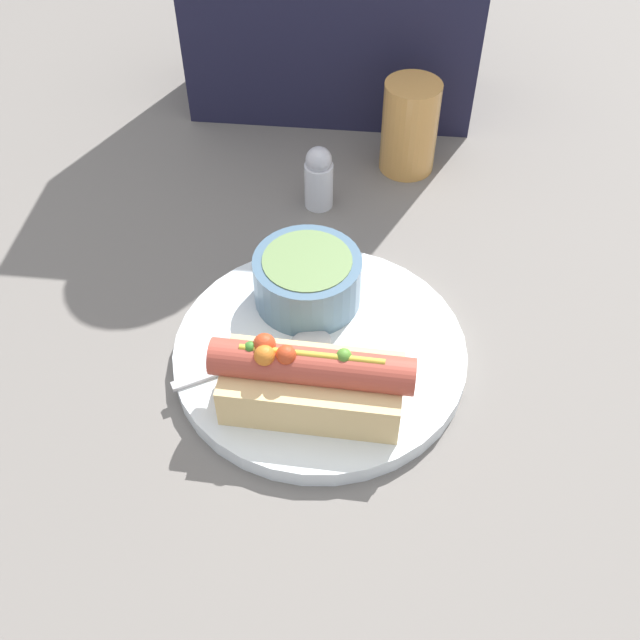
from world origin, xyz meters
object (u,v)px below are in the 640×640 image
Objects in this scene: soup_bowl at (307,278)px; salt_shaker at (319,178)px; hot_dog at (307,381)px; spoon at (291,345)px; drinking_glass at (410,127)px.

salt_shaker reaches higher than soup_bowl.
hot_dog is 1.19× the size of spoon.
spoon is 0.22m from salt_shaker.
salt_shaker is (-0.01, 0.16, -0.01)m from soup_bowl.
drinking_glass is (0.09, 0.30, 0.03)m from spoon.
soup_bowl is 0.25m from drinking_glass.
spoon is 1.88× the size of salt_shaker.
hot_dog is at bearing -85.95° from salt_shaker.
salt_shaker is (-0.09, -0.08, -0.02)m from drinking_glass.
soup_bowl is 0.72× the size of spoon.
salt_shaker is at bearing -139.49° from drinking_glass.
drinking_glass reaches higher than salt_shaker.
drinking_glass is at bearing 40.51° from salt_shaker.
spoon is at bearing 111.87° from hot_dog.
spoon is (-0.01, -0.06, -0.02)m from soup_bowl.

